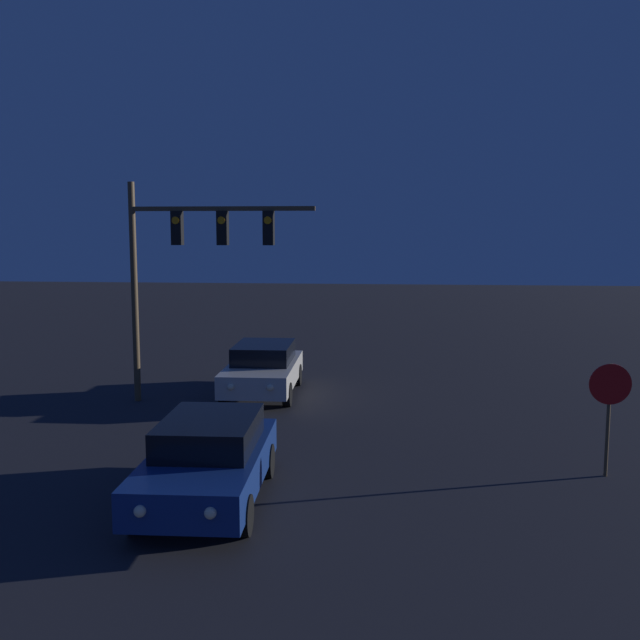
{
  "coord_description": "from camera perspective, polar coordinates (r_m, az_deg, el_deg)",
  "views": [
    {
      "loc": [
        1.48,
        -1.7,
        4.7
      ],
      "look_at": [
        0.0,
        13.44,
        2.76
      ],
      "focal_mm": 40.0,
      "sensor_mm": 36.0,
      "label": 1
    }
  ],
  "objects": [
    {
      "name": "traffic_signal_mast",
      "position": [
        19.45,
        -10.63,
        5.38
      ],
      "size": [
        5.03,
        0.3,
        5.96
      ],
      "color": "brown",
      "rests_on": "ground_plane"
    },
    {
      "name": "stop_sign",
      "position": [
        14.6,
        22.15,
        -5.78
      ],
      "size": [
        0.78,
        0.07,
        2.19
      ],
      "color": "brown",
      "rests_on": "ground_plane"
    },
    {
      "name": "car_near",
      "position": [
        12.69,
        -8.93,
        -10.92
      ],
      "size": [
        2.02,
        4.36,
        1.45
      ],
      "rotation": [
        0.0,
        0.0,
        3.18
      ],
      "color": "navy",
      "rests_on": "ground_plane"
    },
    {
      "name": "car_far",
      "position": [
        20.45,
        -4.57,
        -3.87
      ],
      "size": [
        1.99,
        4.35,
        1.45
      ],
      "rotation": [
        0.0,
        0.0,
        3.17
      ],
      "color": "beige",
      "rests_on": "ground_plane"
    }
  ]
}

